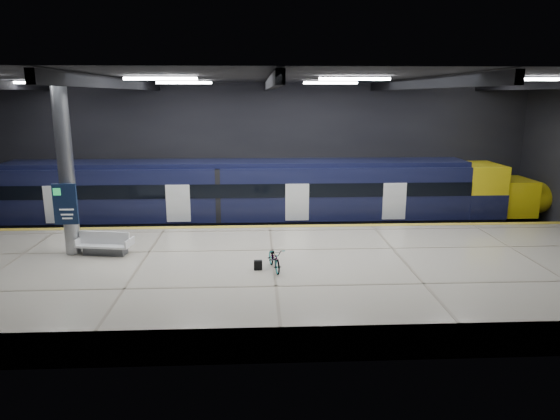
{
  "coord_description": "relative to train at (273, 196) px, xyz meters",
  "views": [
    {
      "loc": [
        -0.62,
        -20.59,
        7.31
      ],
      "look_at": [
        0.45,
        1.5,
        2.2
      ],
      "focal_mm": 32.0,
      "sensor_mm": 36.0,
      "label": 1
    }
  ],
  "objects": [
    {
      "name": "pannier_bag",
      "position": [
        -0.83,
        -8.86,
        -0.78
      ],
      "size": [
        0.3,
        0.19,
        0.35
      ],
      "primitive_type": "cube",
      "rotation": [
        0.0,
        0.0,
        0.02
      ],
      "color": "black",
      "rests_on": "platform"
    },
    {
      "name": "info_column",
      "position": [
        -8.24,
        -6.52,
        2.4
      ],
      "size": [
        0.9,
        0.78,
        6.9
      ],
      "color": "#9EA0A5",
      "rests_on": "platform"
    },
    {
      "name": "train",
      "position": [
        0.0,
        0.0,
        0.0
      ],
      "size": [
        29.4,
        2.84,
        3.79
      ],
      "color": "black",
      "rests_on": "ground"
    },
    {
      "name": "rails",
      "position": [
        -0.24,
        0.0,
        -1.98
      ],
      "size": [
        30.0,
        1.52,
        0.16
      ],
      "color": "gray",
      "rests_on": "ground"
    },
    {
      "name": "room_shell",
      "position": [
        -0.24,
        -5.49,
        3.66
      ],
      "size": [
        30.1,
        16.1,
        8.05
      ],
      "color": "black",
      "rests_on": "ground"
    },
    {
      "name": "platform",
      "position": [
        -0.24,
        -8.0,
        -1.51
      ],
      "size": [
        30.0,
        11.0,
        1.1
      ],
      "primitive_type": "cube",
      "color": "beige",
      "rests_on": "ground"
    },
    {
      "name": "safety_strip",
      "position": [
        -0.24,
        -2.75,
        -0.95
      ],
      "size": [
        30.0,
        0.4,
        0.01
      ],
      "primitive_type": "cube",
      "color": "yellow",
      "rests_on": "platform"
    },
    {
      "name": "bench",
      "position": [
        -6.9,
        -6.75,
        -0.63
      ],
      "size": [
        2.24,
        1.22,
        0.94
      ],
      "rotation": [
        0.0,
        0.0,
        -0.17
      ],
      "color": "#595B60",
      "rests_on": "platform"
    },
    {
      "name": "bicycle",
      "position": [
        -0.23,
        -8.86,
        -0.54
      ],
      "size": [
        0.85,
        1.68,
        0.84
      ],
      "primitive_type": "imported",
      "rotation": [
        0.0,
        0.0,
        0.19
      ],
      "color": "#99999E",
      "rests_on": "platform"
    },
    {
      "name": "ground",
      "position": [
        -0.24,
        -5.5,
        -2.06
      ],
      "size": [
        30.0,
        30.0,
        0.0
      ],
      "primitive_type": "plane",
      "color": "black",
      "rests_on": "ground"
    }
  ]
}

